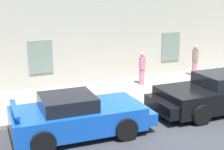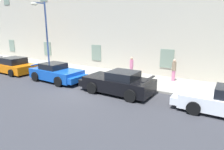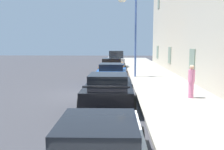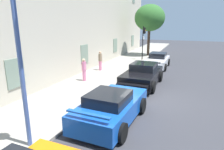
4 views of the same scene
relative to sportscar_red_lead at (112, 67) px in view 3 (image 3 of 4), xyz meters
name	(u,v)px [view 3 (image 3 of 4)]	position (x,y,z in m)	size (l,w,h in m)	color
ground_plane	(94,96)	(9.23, -0.71, -0.60)	(80.00, 80.00, 0.00)	#333338
sidewalk	(174,95)	(9.23, 3.41, -0.53)	(60.00, 3.92, 0.14)	gray
sportscar_red_lead	(112,67)	(0.00, 0.00, 0.00)	(5.14, 2.26, 1.41)	orange
sportscar_yellow_flank	(111,75)	(5.91, 0.08, 0.02)	(4.57, 2.27, 1.36)	#144CB2
sportscar_white_middle	(109,90)	(11.10, 0.11, 0.04)	(4.72, 2.26, 1.44)	black
sportscar_tail_end	(100,149)	(17.02, 0.13, -0.01)	(4.53, 2.05, 1.34)	white
hatchback_parked	(116,60)	(-5.21, 0.30, 0.24)	(3.74, 2.03, 1.87)	#B2B7BC
street_lamp	(130,22)	(2.95, 1.45, 3.66)	(0.44, 1.42, 6.01)	#3F5999
pedestrian_admiring	(191,81)	(10.24, 3.98, 0.35)	(0.34, 0.34, 1.57)	pink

